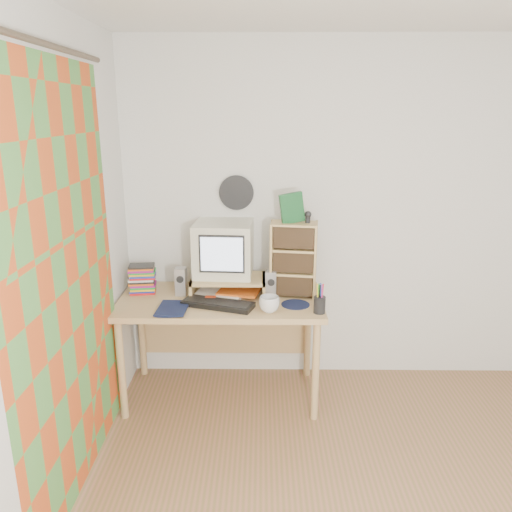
{
  "coord_description": "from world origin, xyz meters",
  "views": [
    {
      "loc": [
        -0.75,
        -1.84,
        2.0
      ],
      "look_at": [
        -0.78,
        1.33,
        1.07
      ],
      "focal_mm": 35.0,
      "sensor_mm": 36.0,
      "label": 1
    }
  ],
  "objects_px": {
    "crt_monitor": "(223,250)",
    "mug": "(269,304)",
    "desk": "(222,313)",
    "cd_rack": "(294,260)",
    "diary": "(158,307)",
    "dvd_stack": "(142,276)",
    "keyboard": "(218,304)"
  },
  "relations": [
    {
      "from": "cd_rack",
      "to": "diary",
      "type": "relative_size",
      "value": 2.23
    },
    {
      "from": "dvd_stack",
      "to": "diary",
      "type": "distance_m",
      "value": 0.38
    },
    {
      "from": "mug",
      "to": "dvd_stack",
      "type": "bearing_deg",
      "value": 159.07
    },
    {
      "from": "dvd_stack",
      "to": "mug",
      "type": "relative_size",
      "value": 1.87
    },
    {
      "from": "desk",
      "to": "mug",
      "type": "height_order",
      "value": "mug"
    },
    {
      "from": "cd_rack",
      "to": "mug",
      "type": "bearing_deg",
      "value": -111.88
    },
    {
      "from": "crt_monitor",
      "to": "diary",
      "type": "distance_m",
      "value": 0.61
    },
    {
      "from": "diary",
      "to": "cd_rack",
      "type": "bearing_deg",
      "value": 19.67
    },
    {
      "from": "keyboard",
      "to": "mug",
      "type": "bearing_deg",
      "value": 3.96
    },
    {
      "from": "crt_monitor",
      "to": "dvd_stack",
      "type": "relative_size",
      "value": 1.6
    },
    {
      "from": "crt_monitor",
      "to": "desk",
      "type": "bearing_deg",
      "value": -95.62
    },
    {
      "from": "crt_monitor",
      "to": "cd_rack",
      "type": "height_order",
      "value": "cd_rack"
    },
    {
      "from": "crt_monitor",
      "to": "mug",
      "type": "bearing_deg",
      "value": -46.21
    },
    {
      "from": "cd_rack",
      "to": "dvd_stack",
      "type": "bearing_deg",
      "value": -174.54
    },
    {
      "from": "desk",
      "to": "mug",
      "type": "relative_size",
      "value": 10.58
    },
    {
      "from": "diary",
      "to": "dvd_stack",
      "type": "bearing_deg",
      "value": 120.25
    },
    {
      "from": "keyboard",
      "to": "dvd_stack",
      "type": "height_order",
      "value": "dvd_stack"
    },
    {
      "from": "crt_monitor",
      "to": "diary",
      "type": "bearing_deg",
      "value": -134.69
    },
    {
      "from": "desk",
      "to": "keyboard",
      "type": "xyz_separation_m",
      "value": [
        -0.01,
        -0.21,
        0.15
      ]
    },
    {
      "from": "cd_rack",
      "to": "mug",
      "type": "height_order",
      "value": "cd_rack"
    },
    {
      "from": "desk",
      "to": "keyboard",
      "type": "distance_m",
      "value": 0.26
    },
    {
      "from": "diary",
      "to": "mug",
      "type": "bearing_deg",
      "value": 0.61
    },
    {
      "from": "crt_monitor",
      "to": "cd_rack",
      "type": "bearing_deg",
      "value": -5.32
    },
    {
      "from": "desk",
      "to": "keyboard",
      "type": "height_order",
      "value": "keyboard"
    },
    {
      "from": "desk",
      "to": "cd_rack",
      "type": "bearing_deg",
      "value": 0.96
    },
    {
      "from": "dvd_stack",
      "to": "crt_monitor",
      "type": "bearing_deg",
      "value": -3.6
    },
    {
      "from": "dvd_stack",
      "to": "mug",
      "type": "distance_m",
      "value": 0.96
    },
    {
      "from": "keyboard",
      "to": "crt_monitor",
      "type": "bearing_deg",
      "value": 104.24
    },
    {
      "from": "dvd_stack",
      "to": "cd_rack",
      "type": "height_order",
      "value": "cd_rack"
    },
    {
      "from": "cd_rack",
      "to": "crt_monitor",
      "type": "bearing_deg",
      "value": 178.57
    },
    {
      "from": "crt_monitor",
      "to": "dvd_stack",
      "type": "height_order",
      "value": "crt_monitor"
    },
    {
      "from": "cd_rack",
      "to": "diary",
      "type": "distance_m",
      "value": 0.97
    }
  ]
}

